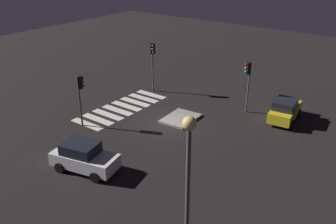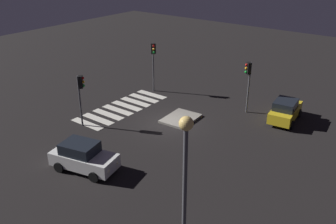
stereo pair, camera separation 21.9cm
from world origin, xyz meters
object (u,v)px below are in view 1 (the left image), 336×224
object	(u,v)px
traffic_light_south	(153,56)
traffic_light_east	(81,89)
traffic_island	(181,118)
street_lamp	(188,171)
car_white	(84,157)
car_yellow	(285,110)
traffic_light_west	(248,75)

from	to	relation	value
traffic_light_south	traffic_light_east	bearing A→B (deg)	-45.98
traffic_island	traffic_light_south	world-z (taller)	traffic_light_south
traffic_light_south	street_lamp	size ratio (longest dim) A/B	0.64
car_white	traffic_light_south	world-z (taller)	traffic_light_south
traffic_light_south	traffic_island	bearing A→B (deg)	9.62
traffic_light_south	traffic_light_east	size ratio (longest dim) A/B	1.15
traffic_light_south	car_yellow	bearing A→B (deg)	47.78
car_yellow	street_lamp	size ratio (longest dim) A/B	0.58
traffic_light_east	car_white	bearing A→B (deg)	-81.04
car_white	traffic_light_south	size ratio (longest dim) A/B	0.95
traffic_light_south	traffic_light_west	xyz separation A→B (m)	(-0.86, 9.35, -0.24)
car_yellow	traffic_light_east	size ratio (longest dim) A/B	1.04
street_lamp	traffic_island	bearing A→B (deg)	-143.89
car_white	street_lamp	size ratio (longest dim) A/B	0.61
car_yellow	traffic_light_south	world-z (taller)	traffic_light_south
traffic_island	traffic_light_east	xyz separation A→B (m)	(5.49, -5.46, 3.03)
traffic_island	traffic_light_east	world-z (taller)	traffic_light_east
traffic_light_south	traffic_light_east	xyz separation A→B (m)	(9.14, 0.38, -0.47)
traffic_light_east	traffic_island	bearing A→B (deg)	4.98
traffic_island	street_lamp	size ratio (longest dim) A/B	0.44
car_yellow	traffic_light_west	size ratio (longest dim) A/B	0.97
traffic_light_west	traffic_island	bearing A→B (deg)	-3.61
car_yellow	traffic_light_west	world-z (taller)	traffic_light_west
traffic_island	street_lamp	bearing A→B (deg)	36.11
traffic_light_west	traffic_light_east	distance (m)	13.44
traffic_island	car_white	size ratio (longest dim) A/B	0.72
traffic_light_west	street_lamp	size ratio (longest dim) A/B	0.60
car_yellow	traffic_island	bearing A→B (deg)	119.95
traffic_light_east	street_lamp	world-z (taller)	street_lamp
traffic_light_west	traffic_light_south	bearing A→B (deg)	-50.50
traffic_light_east	traffic_light_west	bearing A→B (deg)	7.95
car_white	street_lamp	bearing A→B (deg)	-28.69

